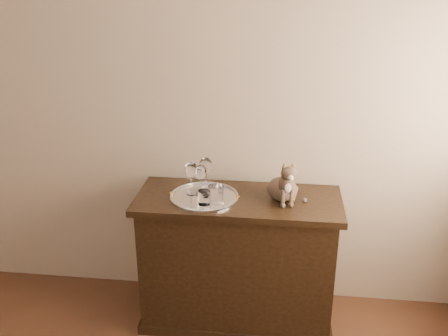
% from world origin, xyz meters
% --- Properties ---
extents(wall_back, '(4.00, 0.10, 2.70)m').
position_xyz_m(wall_back, '(0.00, 2.25, 1.35)').
color(wall_back, '#BFA58F').
rests_on(wall_back, ground).
extents(sideboard, '(1.20, 0.50, 0.85)m').
position_xyz_m(sideboard, '(0.60, 1.94, 0.42)').
color(sideboard, black).
rests_on(sideboard, ground).
extents(tray, '(0.40, 0.40, 0.01)m').
position_xyz_m(tray, '(0.40, 1.91, 0.85)').
color(tray, silver).
rests_on(tray, sideboard).
extents(wine_glass_a, '(0.08, 0.08, 0.20)m').
position_xyz_m(wine_glass_a, '(0.32, 1.95, 0.96)').
color(wine_glass_a, white).
rests_on(wine_glass_a, tray).
extents(wine_glass_b, '(0.08, 0.08, 0.21)m').
position_xyz_m(wine_glass_b, '(0.40, 2.00, 0.96)').
color(wine_glass_b, silver).
rests_on(wine_glass_b, tray).
extents(wine_glass_d, '(0.07, 0.07, 0.18)m').
position_xyz_m(wine_glass_d, '(0.38, 1.94, 0.95)').
color(wine_glass_d, white).
rests_on(wine_glass_d, tray).
extents(tumbler_a, '(0.09, 0.09, 0.10)m').
position_xyz_m(tumbler_a, '(0.48, 1.85, 0.91)').
color(tumbler_a, white).
rests_on(tumbler_a, tray).
extents(tumbler_b, '(0.07, 0.07, 0.08)m').
position_xyz_m(tumbler_b, '(0.42, 1.82, 0.90)').
color(tumbler_b, white).
rests_on(tumbler_b, tray).
extents(cat, '(0.32, 0.31, 0.26)m').
position_xyz_m(cat, '(0.85, 1.95, 0.98)').
color(cat, '#4B372C').
rests_on(cat, sideboard).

